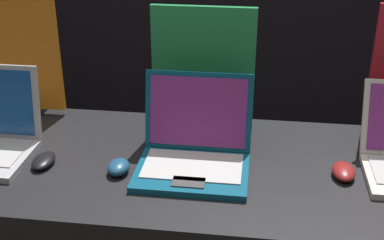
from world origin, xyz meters
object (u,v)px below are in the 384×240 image
object	(u,v)px
mouse_middle	(118,167)
promo_stand_front	(8,51)
laptop_middle	(195,148)
promo_stand_middle	(203,77)
mouse_front	(44,161)
mouse_back	(344,171)

from	to	relation	value
mouse_middle	promo_stand_front	bearing A→B (deg)	142.34
laptop_middle	promo_stand_middle	distance (m)	0.26
promo_stand_front	laptop_middle	world-z (taller)	promo_stand_front
laptop_middle	promo_stand_middle	size ratio (longest dim) A/B	0.75
mouse_front	mouse_middle	xyz separation A→B (m)	(0.24, -0.02, 0.01)
promo_stand_front	promo_stand_middle	world-z (taller)	promo_stand_front
mouse_front	laptop_middle	world-z (taller)	laptop_middle
mouse_front	promo_stand_front	xyz separation A→B (m)	(-0.25, 0.37, 0.23)
mouse_middle	promo_stand_middle	distance (m)	0.41
mouse_front	mouse_back	size ratio (longest dim) A/B	1.02
promo_stand_front	laptop_middle	distance (m)	0.80
promo_stand_front	mouse_back	xyz separation A→B (m)	(1.17, -0.31, -0.22)
laptop_middle	promo_stand_middle	world-z (taller)	promo_stand_middle
promo_stand_middle	laptop_middle	bearing A→B (deg)	-90.00
promo_stand_middle	mouse_back	xyz separation A→B (m)	(0.45, -0.22, -0.20)
promo_stand_middle	mouse_back	distance (m)	0.54
mouse_front	mouse_back	distance (m)	0.92
promo_stand_front	mouse_front	bearing A→B (deg)	-55.51
mouse_front	laptop_middle	bearing A→B (deg)	7.05
mouse_front	promo_stand_middle	bearing A→B (deg)	30.33
mouse_back	promo_stand_middle	bearing A→B (deg)	153.97
promo_stand_front	promo_stand_middle	distance (m)	0.73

